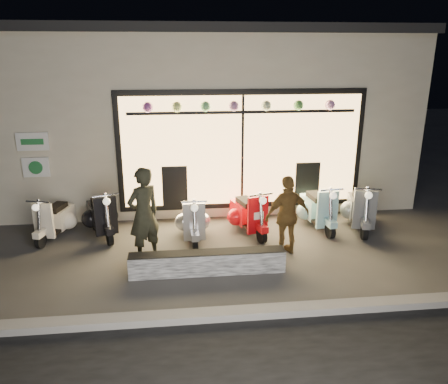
# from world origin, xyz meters

# --- Properties ---
(ground) EXTENTS (40.00, 40.00, 0.00)m
(ground) POSITION_xyz_m (0.00, 0.00, 0.00)
(ground) COLOR #383533
(ground) RESTS_ON ground
(kerb) EXTENTS (40.00, 0.25, 0.12)m
(kerb) POSITION_xyz_m (0.00, -2.00, 0.06)
(kerb) COLOR slate
(kerb) RESTS_ON ground
(shop_building) EXTENTS (10.20, 6.23, 4.20)m
(shop_building) POSITION_xyz_m (0.00, 4.98, 2.10)
(shop_building) COLOR beige
(shop_building) RESTS_ON ground
(graffiti_barrier) EXTENTS (2.65, 0.28, 0.40)m
(graffiti_barrier) POSITION_xyz_m (-0.17, -0.65, 0.20)
(graffiti_barrier) COLOR black
(graffiti_barrier) RESTS_ON ground
(scooter_silver) EXTENTS (0.43, 1.32, 0.95)m
(scooter_silver) POSITION_xyz_m (-0.35, 0.94, 0.38)
(scooter_silver) COLOR black
(scooter_silver) RESTS_ON ground
(scooter_red) EXTENTS (0.67, 1.35, 0.97)m
(scooter_red) POSITION_xyz_m (0.79, 1.14, 0.39)
(scooter_red) COLOR black
(scooter_red) RESTS_ON ground
(scooter_black) EXTENTS (0.75, 1.36, 0.98)m
(scooter_black) POSITION_xyz_m (-2.25, 1.37, 0.39)
(scooter_black) COLOR black
(scooter_black) RESTS_ON ground
(scooter_cream) EXTENTS (0.62, 1.26, 0.90)m
(scooter_cream) POSITION_xyz_m (-3.14, 1.35, 0.36)
(scooter_cream) COLOR black
(scooter_cream) RESTS_ON ground
(scooter_blue) EXTENTS (0.52, 1.39, 0.99)m
(scooter_blue) POSITION_xyz_m (2.34, 1.27, 0.40)
(scooter_blue) COLOR black
(scooter_blue) RESTS_ON ground
(scooter_grey) EXTENTS (0.69, 1.43, 1.02)m
(scooter_grey) POSITION_xyz_m (3.26, 1.13, 0.41)
(scooter_grey) COLOR black
(scooter_grey) RESTS_ON ground
(man) EXTENTS (0.75, 0.71, 1.73)m
(man) POSITION_xyz_m (-1.26, 0.03, 0.87)
(man) COLOR black
(man) RESTS_ON ground
(woman) EXTENTS (0.95, 0.57, 1.51)m
(woman) POSITION_xyz_m (1.36, -0.01, 0.75)
(woman) COLOR brown
(woman) RESTS_ON ground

